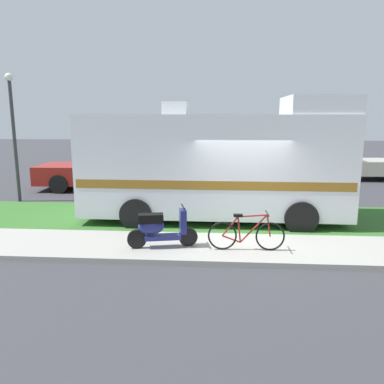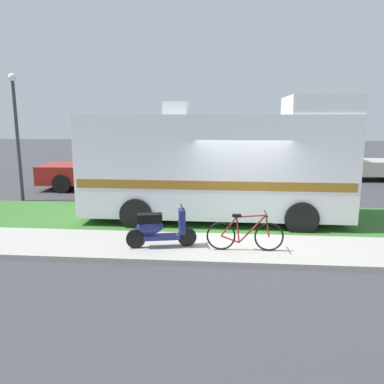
# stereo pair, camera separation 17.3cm
# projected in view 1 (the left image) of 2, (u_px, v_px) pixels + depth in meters

# --- Properties ---
(ground_plane) EXTENTS (80.00, 80.00, 0.00)m
(ground_plane) POSITION_uv_depth(u_px,v_px,m) (242.00, 236.00, 10.20)
(ground_plane) COLOR #38383D
(sidewalk) EXTENTS (24.00, 2.00, 0.12)m
(sidewalk) POSITION_uv_depth(u_px,v_px,m) (245.00, 249.00, 9.01)
(sidewalk) COLOR #9E9B93
(sidewalk) RESTS_ON ground
(grass_strip) EXTENTS (24.00, 3.40, 0.08)m
(grass_strip) POSITION_uv_depth(u_px,v_px,m) (239.00, 219.00, 11.66)
(grass_strip) COLOR #336628
(grass_strip) RESTS_ON ground
(motorhome_rv) EXTENTS (7.66, 2.74, 3.65)m
(motorhome_rv) POSITION_uv_depth(u_px,v_px,m) (218.00, 163.00, 11.37)
(motorhome_rv) COLOR silver
(motorhome_rv) RESTS_ON ground
(scooter) EXTENTS (1.61, 0.61, 0.97)m
(scooter) POSITION_uv_depth(u_px,v_px,m) (160.00, 228.00, 8.87)
(scooter) COLOR black
(scooter) RESTS_ON ground
(bicycle) EXTENTS (1.74, 0.52, 0.88)m
(bicycle) POSITION_uv_depth(u_px,v_px,m) (246.00, 234.00, 8.69)
(bicycle) COLOR black
(bicycle) RESTS_ON ground
(pickup_truck_near) EXTENTS (5.53, 2.33, 1.84)m
(pickup_truck_near) POSITION_uv_depth(u_px,v_px,m) (117.00, 167.00, 16.41)
(pickup_truck_near) COLOR maroon
(pickup_truck_near) RESTS_ON ground
(pickup_truck_far) EXTENTS (5.52, 2.18, 1.81)m
(pickup_truck_far) POSITION_uv_depth(u_px,v_px,m) (343.00, 160.00, 19.07)
(pickup_truck_far) COLOR #B7B29E
(pickup_truck_far) RESTS_ON ground
(street_lamp_post) EXTENTS (0.28, 0.28, 4.58)m
(street_lamp_post) POSITION_uv_depth(u_px,v_px,m) (13.00, 126.00, 13.74)
(street_lamp_post) COLOR #333338
(street_lamp_post) RESTS_ON ground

